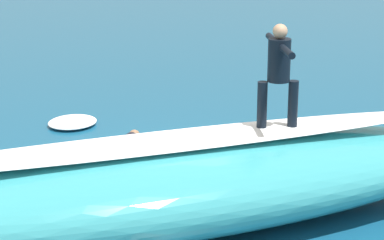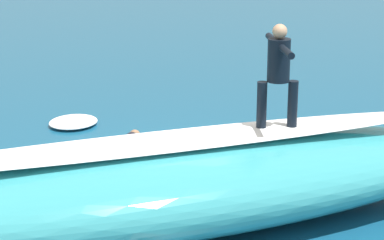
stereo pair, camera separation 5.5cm
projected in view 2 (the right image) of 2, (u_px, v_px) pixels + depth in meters
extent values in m
plane|color=#145175|center=(165.00, 176.00, 12.23)|extent=(120.00, 120.00, 0.00)
ellipsoid|color=teal|center=(164.00, 186.00, 10.22)|extent=(10.19, 5.74, 1.21)
ellipsoid|color=white|center=(164.00, 142.00, 10.03)|extent=(8.23, 3.66, 0.08)
ellipsoid|color=silver|center=(276.00, 129.00, 10.56)|extent=(2.20, 0.73, 0.08)
cylinder|color=black|center=(262.00, 105.00, 10.43)|extent=(0.14, 0.14, 0.66)
cylinder|color=black|center=(293.00, 104.00, 10.47)|extent=(0.14, 0.14, 0.66)
cylinder|color=black|center=(279.00, 60.00, 10.26)|extent=(0.35, 0.35, 0.60)
sphere|color=tan|center=(280.00, 31.00, 10.14)|extent=(0.21, 0.21, 0.21)
cylinder|color=black|center=(287.00, 52.00, 9.79)|extent=(0.16, 0.54, 0.09)
cylinder|color=black|center=(273.00, 39.00, 10.60)|extent=(0.16, 0.54, 0.09)
ellipsoid|color=#EAE5C6|center=(124.00, 156.00, 13.02)|extent=(1.18, 2.00, 0.09)
cylinder|color=black|center=(123.00, 146.00, 12.96)|extent=(0.53, 0.83, 0.28)
sphere|color=#936B4C|center=(135.00, 135.00, 13.37)|extent=(0.20, 0.20, 0.20)
cylinder|color=black|center=(109.00, 164.00, 12.32)|extent=(0.34, 0.65, 0.12)
cylinder|color=black|center=(100.00, 163.00, 12.37)|extent=(0.34, 0.65, 0.12)
ellipsoid|color=white|center=(73.00, 122.00, 14.83)|extent=(1.31, 1.34, 0.14)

